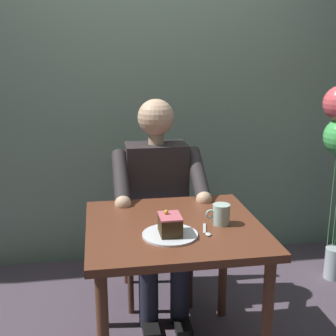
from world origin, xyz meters
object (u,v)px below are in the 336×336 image
Objects in this scene: dining_table at (174,244)px; dessert_spoon at (207,232)px; cake_slice at (170,224)px; chair at (155,216)px; coffee_cup at (221,214)px; seated_person at (158,202)px.

dining_table is 0.20m from dessert_spoon.
cake_slice is 0.89× the size of dessert_spoon.
chair is 0.87m from cake_slice.
coffee_cup reaches higher than dessert_spoon.
dining_table is at bearing -8.32° from coffee_cup.
dessert_spoon is (0.09, 0.08, -0.05)m from coffee_cup.
dessert_spoon is at bearing -176.74° from cake_slice.
seated_person is at bearing 90.00° from chair.
coffee_cup is (-0.22, 0.03, 0.15)m from dining_table.
seated_person is 0.66m from cake_slice.
cake_slice is 0.28m from coffee_cup.
dining_table is at bearing -107.65° from cake_slice.
seated_person is (0.00, 0.17, 0.15)m from chair.
coffee_cup is 0.13m from dessert_spoon.
cake_slice is (0.04, 0.13, 0.16)m from dining_table.
dining_table is 0.89× the size of chair.
chair is at bearing -92.79° from cake_slice.
cake_slice is at bearing 3.26° from dessert_spoon.
cake_slice is at bearing 72.35° from dining_table.
chair is 0.81m from coffee_cup.
coffee_cup is (-0.26, -0.09, -0.00)m from cake_slice.
coffee_cup is at bearing -159.95° from cake_slice.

